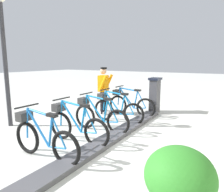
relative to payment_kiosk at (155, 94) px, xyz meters
The scene contains 11 objects.
ground_plane 3.11m from the payment_kiosk, 91.00° to the left, with size 60.00×60.00×0.00m, color beige.
dock_rail_base 3.10m from the payment_kiosk, 91.00° to the left, with size 0.44×5.45×0.10m, color #47474C.
payment_kiosk is the anchor object (origin of this frame).
bike_docked_0 1.10m from the payment_kiosk, 58.00° to the left, with size 1.72×0.54×1.02m.
bike_docked_1 1.95m from the payment_kiosk, 72.79° to the left, with size 1.72×0.54×1.02m.
bike_docked_2 2.84m from the payment_kiosk, 78.36° to the left, with size 1.72×0.54×1.02m.
bike_docked_3 3.76m from the payment_kiosk, 81.23° to the left, with size 1.72×0.54×1.02m.
bike_docked_4 4.68m from the payment_kiosk, 82.97° to the left, with size 1.72×0.54×1.02m.
worker_near_rack 1.90m from the payment_kiosk, 38.31° to the left, with size 0.50×0.67×1.66m.
lamp_post 5.16m from the payment_kiosk, 50.85° to the left, with size 0.32×0.32×3.74m.
planter_bush 5.42m from the payment_kiosk, 112.50° to the left, with size 0.76×0.76×0.97m.
Camera 1 is at (-2.45, 4.06, 1.87)m, focal length 32.62 mm.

